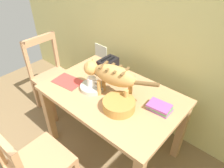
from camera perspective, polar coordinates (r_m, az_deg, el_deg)
wall_rear at (r=2.06m, az=13.69°, el=16.86°), size 4.56×0.11×2.50m
dining_table at (r=1.93m, az=-0.00°, el=-4.65°), size 1.23×0.80×0.73m
cat at (r=1.71m, az=-0.34°, el=2.42°), size 0.65×0.21×0.31m
saucer_bowl at (r=1.91m, az=-5.37°, el=-0.85°), size 0.22×0.22×0.04m
coffee_mug at (r=1.87m, az=-5.40°, el=0.58°), size 0.12×0.08×0.08m
magazine at (r=2.05m, az=-11.91°, el=0.68°), size 0.29×0.22×0.01m
book_stack at (r=1.73m, az=12.79°, el=-6.19°), size 0.19×0.14×0.05m
wicker_basket at (r=1.69m, az=1.89°, el=-5.61°), size 0.26×0.26×0.08m
toaster at (r=2.07m, az=-1.08°, el=4.67°), size 0.12×0.20×0.18m
wooden_chair_near at (r=2.68m, az=-15.93°, el=1.97°), size 0.43×0.43×0.93m
wooden_chair_far at (r=1.82m, az=-20.14°, el=-19.76°), size 0.43×0.43×0.93m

